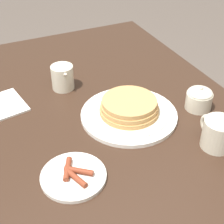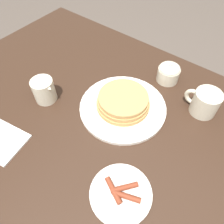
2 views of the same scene
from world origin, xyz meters
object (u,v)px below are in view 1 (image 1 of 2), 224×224
object	(u,v)px
pancake_plate	(129,110)
sugar_bowl	(199,98)
napkin	(4,105)
creamer_pitcher	(63,77)
coffee_mug	(218,133)
side_plate_bacon	(74,176)

from	to	relation	value
pancake_plate	sugar_bowl	distance (m)	0.22
napkin	creamer_pitcher	bearing A→B (deg)	-84.50
sugar_bowl	napkin	xyz separation A→B (m)	(0.26, 0.53, -0.03)
pancake_plate	napkin	xyz separation A→B (m)	(0.21, 0.32, -0.02)
sugar_bowl	coffee_mug	bearing A→B (deg)	158.93
coffee_mug	pancake_plate	bearing A→B (deg)	35.59
pancake_plate	napkin	bearing A→B (deg)	56.58
creamer_pitcher	coffee_mug	bearing A→B (deg)	-148.17
coffee_mug	napkin	xyz separation A→B (m)	(0.42, 0.47, -0.04)
creamer_pitcher	pancake_plate	bearing A→B (deg)	-151.84
sugar_bowl	napkin	world-z (taller)	sugar_bowl
pancake_plate	creamer_pitcher	distance (m)	0.26
pancake_plate	side_plate_bacon	bearing A→B (deg)	124.87
pancake_plate	napkin	size ratio (longest dim) A/B	1.77
side_plate_bacon	napkin	bearing A→B (deg)	13.94
sugar_bowl	napkin	bearing A→B (deg)	63.81
coffee_mug	napkin	bearing A→B (deg)	48.24
coffee_mug	sugar_bowl	xyz separation A→B (m)	(0.16, -0.06, -0.01)
pancake_plate	side_plate_bacon	distance (m)	0.28
creamer_pitcher	napkin	size ratio (longest dim) A/B	0.68
napkin	coffee_mug	bearing A→B (deg)	-131.76
side_plate_bacon	napkin	distance (m)	0.38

